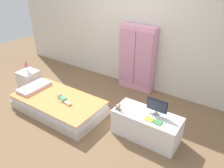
{
  "coord_description": "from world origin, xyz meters",
  "views": [
    {
      "loc": [
        2.21,
        -2.42,
        2.43
      ],
      "look_at": [
        0.31,
        0.39,
        0.58
      ],
      "focal_mm": 35.77,
      "sensor_mm": 36.0,
      "label": 1
    }
  ],
  "objects_px": {
    "rocking_horse_toy": "(119,107)",
    "bed": "(59,105)",
    "doll": "(62,98)",
    "wardrobe": "(137,59)",
    "tv_stand": "(146,126)",
    "table_lamp": "(26,64)",
    "nightstand": "(29,80)",
    "tv_monitor": "(157,106)",
    "book_green": "(158,122)",
    "book_yellow": "(149,119)"
  },
  "relations": [
    {
      "from": "rocking_horse_toy",
      "to": "bed",
      "type": "bearing_deg",
      "value": -174.28
    },
    {
      "from": "doll",
      "to": "wardrobe",
      "type": "distance_m",
      "value": 1.73
    },
    {
      "from": "tv_stand",
      "to": "bed",
      "type": "bearing_deg",
      "value": -170.78
    },
    {
      "from": "wardrobe",
      "to": "table_lamp",
      "type": "bearing_deg",
      "value": -144.73
    },
    {
      "from": "nightstand",
      "to": "tv_stand",
      "type": "xyz_separation_m",
      "value": [
        2.76,
        0.03,
        0.01
      ]
    },
    {
      "from": "table_lamp",
      "to": "tv_monitor",
      "type": "height_order",
      "value": "tv_monitor"
    },
    {
      "from": "tv_stand",
      "to": "tv_monitor",
      "type": "xyz_separation_m",
      "value": [
        0.11,
        0.08,
        0.36
      ]
    },
    {
      "from": "table_lamp",
      "to": "book_green",
      "type": "relative_size",
      "value": 2.13
    },
    {
      "from": "wardrobe",
      "to": "book_yellow",
      "type": "bearing_deg",
      "value": -55.41
    },
    {
      "from": "rocking_horse_toy",
      "to": "wardrobe",
      "type": "bearing_deg",
      "value": 108.01
    },
    {
      "from": "nightstand",
      "to": "tv_monitor",
      "type": "distance_m",
      "value": 2.9
    },
    {
      "from": "table_lamp",
      "to": "rocking_horse_toy",
      "type": "distance_m",
      "value": 2.35
    },
    {
      "from": "bed",
      "to": "nightstand",
      "type": "height_order",
      "value": "nightstand"
    },
    {
      "from": "wardrobe",
      "to": "tv_monitor",
      "type": "distance_m",
      "value": 1.58
    },
    {
      "from": "doll",
      "to": "tv_monitor",
      "type": "bearing_deg",
      "value": 11.32
    },
    {
      "from": "book_yellow",
      "to": "tv_monitor",
      "type": "bearing_deg",
      "value": 80.63
    },
    {
      "from": "doll",
      "to": "tv_monitor",
      "type": "xyz_separation_m",
      "value": [
        1.65,
        0.33,
        0.27
      ]
    },
    {
      "from": "tv_monitor",
      "to": "wardrobe",
      "type": "bearing_deg",
      "value": 129.19
    },
    {
      "from": "bed",
      "to": "table_lamp",
      "type": "height_order",
      "value": "table_lamp"
    },
    {
      "from": "nightstand",
      "to": "book_yellow",
      "type": "bearing_deg",
      "value": -1.49
    },
    {
      "from": "nightstand",
      "to": "table_lamp",
      "type": "height_order",
      "value": "table_lamp"
    },
    {
      "from": "table_lamp",
      "to": "doll",
      "type": "bearing_deg",
      "value": -10.47
    },
    {
      "from": "tv_stand",
      "to": "book_yellow",
      "type": "distance_m",
      "value": 0.26
    },
    {
      "from": "table_lamp",
      "to": "wardrobe",
      "type": "relative_size",
      "value": 0.18
    },
    {
      "from": "table_lamp",
      "to": "wardrobe",
      "type": "bearing_deg",
      "value": 35.27
    },
    {
      "from": "bed",
      "to": "doll",
      "type": "bearing_deg",
      "value": 7.66
    },
    {
      "from": "doll",
      "to": "tv_stand",
      "type": "bearing_deg",
      "value": 9.31
    },
    {
      "from": "bed",
      "to": "doll",
      "type": "height_order",
      "value": "doll"
    },
    {
      "from": "tv_stand",
      "to": "doll",
      "type": "bearing_deg",
      "value": -170.69
    },
    {
      "from": "tv_monitor",
      "to": "nightstand",
      "type": "bearing_deg",
      "value": -177.88
    },
    {
      "from": "rocking_horse_toy",
      "to": "book_yellow",
      "type": "height_order",
      "value": "rocking_horse_toy"
    },
    {
      "from": "bed",
      "to": "book_green",
      "type": "distance_m",
      "value": 1.89
    },
    {
      "from": "book_green",
      "to": "tv_monitor",
      "type": "bearing_deg",
      "value": 120.36
    },
    {
      "from": "doll",
      "to": "tv_stand",
      "type": "xyz_separation_m",
      "value": [
        1.55,
        0.25,
        -0.1
      ]
    },
    {
      "from": "wardrobe",
      "to": "tv_monitor",
      "type": "height_order",
      "value": "wardrobe"
    },
    {
      "from": "tv_monitor",
      "to": "book_green",
      "type": "bearing_deg",
      "value": -59.64
    },
    {
      "from": "book_yellow",
      "to": "book_green",
      "type": "height_order",
      "value": "book_green"
    },
    {
      "from": "wardrobe",
      "to": "book_green",
      "type": "bearing_deg",
      "value": -51.84
    },
    {
      "from": "doll",
      "to": "rocking_horse_toy",
      "type": "relative_size",
      "value": 3.07
    },
    {
      "from": "wardrobe",
      "to": "bed",
      "type": "bearing_deg",
      "value": -115.74
    },
    {
      "from": "bed",
      "to": "tv_monitor",
      "type": "height_order",
      "value": "tv_monitor"
    },
    {
      "from": "doll",
      "to": "book_yellow",
      "type": "bearing_deg",
      "value": 5.32
    },
    {
      "from": "rocking_horse_toy",
      "to": "book_yellow",
      "type": "xyz_separation_m",
      "value": [
        0.5,
        0.04,
        -0.05
      ]
    },
    {
      "from": "tv_stand",
      "to": "tv_monitor",
      "type": "relative_size",
      "value": 3.24
    },
    {
      "from": "bed",
      "to": "book_green",
      "type": "bearing_deg",
      "value": 5.06
    },
    {
      "from": "tv_stand",
      "to": "wardrobe",
      "type": "bearing_deg",
      "value": 124.4
    },
    {
      "from": "bed",
      "to": "book_yellow",
      "type": "height_order",
      "value": "book_yellow"
    },
    {
      "from": "bed",
      "to": "rocking_horse_toy",
      "type": "distance_m",
      "value": 1.28
    },
    {
      "from": "doll",
      "to": "book_green",
      "type": "height_order",
      "value": "book_green"
    },
    {
      "from": "table_lamp",
      "to": "book_green",
      "type": "distance_m",
      "value": 2.98
    }
  ]
}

